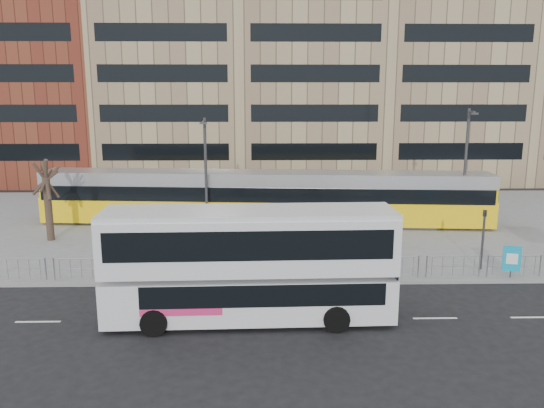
{
  "coord_description": "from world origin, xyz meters",
  "views": [
    {
      "loc": [
        -1.06,
        -23.96,
        8.91
      ],
      "look_at": [
        -0.42,
        6.0,
        2.7
      ],
      "focal_mm": 35.0,
      "sensor_mm": 36.0,
      "label": 1
    }
  ],
  "objects_px": {
    "tram": "(264,198)",
    "lamp_post_west": "(206,169)",
    "lamp_post_east": "(466,164)",
    "double_decker_bus": "(249,261)",
    "traffic_light_east": "(483,232)",
    "pedestrian": "(396,232)",
    "bare_tree": "(44,157)",
    "ad_panel": "(512,259)",
    "traffic_light_west": "(203,239)"
  },
  "relations": [
    {
      "from": "double_decker_bus",
      "to": "ad_panel",
      "type": "bearing_deg",
      "value": 17.45
    },
    {
      "from": "traffic_light_west",
      "to": "lamp_post_west",
      "type": "xyz_separation_m",
      "value": [
        -0.77,
        9.47,
        2.05
      ]
    },
    {
      "from": "tram",
      "to": "lamp_post_west",
      "type": "relative_size",
      "value": 4.19
    },
    {
      "from": "double_decker_bus",
      "to": "ad_panel",
      "type": "height_order",
      "value": "double_decker_bus"
    },
    {
      "from": "traffic_light_east",
      "to": "bare_tree",
      "type": "distance_m",
      "value": 25.08
    },
    {
      "from": "ad_panel",
      "to": "traffic_light_east",
      "type": "relative_size",
      "value": 0.51
    },
    {
      "from": "ad_panel",
      "to": "lamp_post_east",
      "type": "bearing_deg",
      "value": 98.32
    },
    {
      "from": "bare_tree",
      "to": "ad_panel",
      "type": "bearing_deg",
      "value": -16.28
    },
    {
      "from": "bare_tree",
      "to": "lamp_post_east",
      "type": "bearing_deg",
      "value": 4.64
    },
    {
      "from": "lamp_post_west",
      "to": "double_decker_bus",
      "type": "bearing_deg",
      "value": -77.5
    },
    {
      "from": "double_decker_bus",
      "to": "traffic_light_east",
      "type": "height_order",
      "value": "double_decker_bus"
    },
    {
      "from": "tram",
      "to": "lamp_post_west",
      "type": "height_order",
      "value": "lamp_post_west"
    },
    {
      "from": "traffic_light_west",
      "to": "bare_tree",
      "type": "relative_size",
      "value": 0.44
    },
    {
      "from": "ad_panel",
      "to": "tram",
      "type": "bearing_deg",
      "value": 151.37
    },
    {
      "from": "lamp_post_east",
      "to": "bare_tree",
      "type": "relative_size",
      "value": 1.11
    },
    {
      "from": "lamp_post_west",
      "to": "bare_tree",
      "type": "xyz_separation_m",
      "value": [
        -9.35,
        -2.25,
        1.12
      ]
    },
    {
      "from": "lamp_post_east",
      "to": "lamp_post_west",
      "type": "bearing_deg",
      "value": 179.57
    },
    {
      "from": "ad_panel",
      "to": "traffic_light_west",
      "type": "relative_size",
      "value": 0.51
    },
    {
      "from": "tram",
      "to": "lamp_post_east",
      "type": "bearing_deg",
      "value": -3.84
    },
    {
      "from": "pedestrian",
      "to": "traffic_light_west",
      "type": "relative_size",
      "value": 0.56
    },
    {
      "from": "tram",
      "to": "bare_tree",
      "type": "height_order",
      "value": "bare_tree"
    },
    {
      "from": "pedestrian",
      "to": "lamp_post_west",
      "type": "distance_m",
      "value": 12.56
    },
    {
      "from": "ad_panel",
      "to": "bare_tree",
      "type": "relative_size",
      "value": 0.22
    },
    {
      "from": "double_decker_bus",
      "to": "ad_panel",
      "type": "distance_m",
      "value": 13.43
    },
    {
      "from": "double_decker_bus",
      "to": "bare_tree",
      "type": "distance_m",
      "value": 17.28
    },
    {
      "from": "tram",
      "to": "lamp_post_west",
      "type": "xyz_separation_m",
      "value": [
        -3.79,
        -1.8,
        2.22
      ]
    },
    {
      "from": "bare_tree",
      "to": "traffic_light_east",
      "type": "bearing_deg",
      "value": -14.11
    },
    {
      "from": "traffic_light_west",
      "to": "traffic_light_east",
      "type": "relative_size",
      "value": 1.0
    },
    {
      "from": "double_decker_bus",
      "to": "bare_tree",
      "type": "relative_size",
      "value": 1.61
    },
    {
      "from": "lamp_post_west",
      "to": "bare_tree",
      "type": "bearing_deg",
      "value": -166.46
    },
    {
      "from": "pedestrian",
      "to": "lamp_post_east",
      "type": "relative_size",
      "value": 0.22
    },
    {
      "from": "lamp_post_west",
      "to": "traffic_light_west",
      "type": "bearing_deg",
      "value": -85.36
    },
    {
      "from": "double_decker_bus",
      "to": "traffic_light_west",
      "type": "bearing_deg",
      "value": 116.09
    },
    {
      "from": "traffic_light_east",
      "to": "lamp_post_west",
      "type": "height_order",
      "value": "lamp_post_west"
    },
    {
      "from": "bare_tree",
      "to": "traffic_light_west",
      "type": "bearing_deg",
      "value": -35.51
    },
    {
      "from": "ad_panel",
      "to": "traffic_light_west",
      "type": "height_order",
      "value": "traffic_light_west"
    },
    {
      "from": "traffic_light_west",
      "to": "lamp_post_east",
      "type": "distance_m",
      "value": 18.73
    },
    {
      "from": "lamp_post_west",
      "to": "pedestrian",
      "type": "bearing_deg",
      "value": -19.26
    },
    {
      "from": "lamp_post_west",
      "to": "lamp_post_east",
      "type": "relative_size",
      "value": 0.93
    },
    {
      "from": "tram",
      "to": "bare_tree",
      "type": "xyz_separation_m",
      "value": [
        -13.14,
        -4.05,
        3.34
      ]
    },
    {
      "from": "double_decker_bus",
      "to": "traffic_light_east",
      "type": "xyz_separation_m",
      "value": [
        11.69,
        5.59,
        -0.33
      ]
    },
    {
      "from": "double_decker_bus",
      "to": "pedestrian",
      "type": "height_order",
      "value": "double_decker_bus"
    },
    {
      "from": "tram",
      "to": "bare_tree",
      "type": "bearing_deg",
      "value": -158.32
    },
    {
      "from": "ad_panel",
      "to": "lamp_post_west",
      "type": "relative_size",
      "value": 0.22
    },
    {
      "from": "bare_tree",
      "to": "double_decker_bus",
      "type": "bearing_deg",
      "value": -43.14
    },
    {
      "from": "ad_panel",
      "to": "bare_tree",
      "type": "height_order",
      "value": "bare_tree"
    },
    {
      "from": "traffic_light_east",
      "to": "lamp_post_east",
      "type": "distance_m",
      "value": 8.76
    },
    {
      "from": "pedestrian",
      "to": "lamp_post_west",
      "type": "bearing_deg",
      "value": 73.32
    },
    {
      "from": "tram",
      "to": "traffic_light_west",
      "type": "distance_m",
      "value": 11.67
    },
    {
      "from": "lamp_post_east",
      "to": "pedestrian",
      "type": "bearing_deg",
      "value": -143.98
    }
  ]
}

